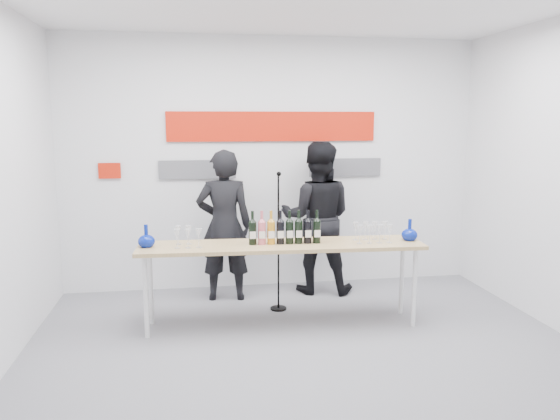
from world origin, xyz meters
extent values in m
plane|color=slate|center=(0.00, 0.00, 0.00)|extent=(5.00, 5.00, 0.00)
cube|color=silver|center=(0.00, 2.00, 1.50)|extent=(5.00, 0.04, 3.00)
cube|color=red|center=(0.00, 1.97, 1.95)|extent=(2.50, 0.02, 0.35)
cube|color=#59595E|center=(-0.90, 1.97, 1.45)|extent=(0.90, 0.02, 0.22)
cube|color=#59595E|center=(0.90, 1.97, 1.45)|extent=(0.90, 0.02, 0.22)
cube|color=red|center=(-1.90, 1.97, 1.45)|extent=(0.25, 0.02, 0.18)
cube|color=tan|center=(-0.12, 0.62, 0.81)|extent=(2.80, 0.68, 0.04)
cylinder|color=silver|center=(-1.42, 0.49, 0.40)|extent=(0.05, 0.05, 0.80)
cylinder|color=silver|center=(1.17, 0.37, 0.40)|extent=(0.05, 0.05, 0.80)
cylinder|color=silver|center=(-1.40, 0.86, 0.40)|extent=(0.05, 0.05, 0.80)
cylinder|color=silver|center=(1.19, 0.74, 0.40)|extent=(0.05, 0.05, 0.80)
imported|color=black|center=(-0.62, 1.52, 0.85)|extent=(0.65, 0.45, 1.71)
imported|color=black|center=(0.47, 1.64, 0.89)|extent=(1.01, 0.87, 1.78)
cylinder|color=black|center=(-0.08, 1.07, 0.01)|extent=(0.17, 0.17, 0.02)
cylinder|color=black|center=(-0.08, 1.07, 0.73)|extent=(0.02, 0.02, 1.46)
sphere|color=black|center=(-0.08, 1.04, 1.48)|extent=(0.05, 0.05, 0.05)
camera|label=1|loc=(-0.96, -4.51, 2.03)|focal=35.00mm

